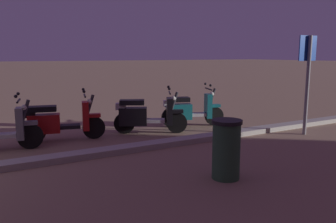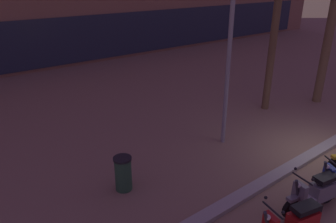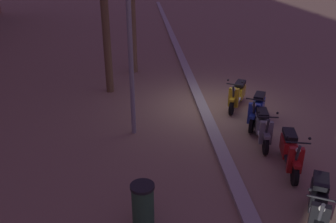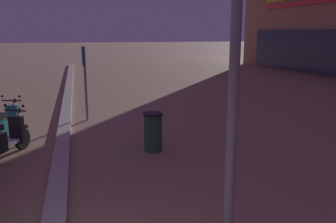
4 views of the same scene
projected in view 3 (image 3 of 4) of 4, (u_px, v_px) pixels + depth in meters
ground_plane at (211, 106)px, 12.56m from camera, size 200.00×200.00×0.00m
curb_strip at (202, 105)px, 12.51m from camera, size 60.00×0.36×0.12m
scooter_black_lead_nearest at (318, 203)px, 6.95m from camera, size 1.68×0.96×1.17m
scooter_red_tail_end at (290, 151)px, 8.84m from camera, size 1.81×0.72×1.17m
scooter_grey_mid_centre at (262, 127)px, 10.06m from camera, size 1.73×0.65×1.17m
scooter_blue_mid_front at (257, 109)px, 11.23m from camera, size 1.70×0.98×1.04m
scooter_yellow_gap_after_mid at (238, 94)px, 12.44m from camera, size 1.69×0.99×1.17m
litter_bin at (143, 205)px, 6.87m from camera, size 0.48×0.48×0.95m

